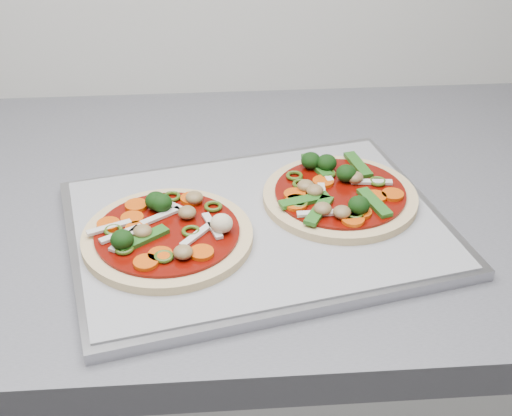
{
  "coord_description": "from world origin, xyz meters",
  "views": [
    {
      "loc": [
        0.18,
        0.57,
        1.36
      ],
      "look_at": [
        0.23,
        1.22,
        0.93
      ],
      "focal_mm": 50.0,
      "sensor_mm": 36.0,
      "label": 1
    }
  ],
  "objects": [
    {
      "name": "pizza_right",
      "position": [
        0.33,
        1.25,
        0.92
      ],
      "size": [
        0.2,
        0.2,
        0.03
      ],
      "rotation": [
        0.0,
        0.0,
        0.13
      ],
      "color": "tan",
      "rests_on": "parchment"
    },
    {
      "name": "parchment",
      "position": [
        0.23,
        1.22,
        0.91
      ],
      "size": [
        0.44,
        0.36,
        0.0
      ],
      "primitive_type": "cube",
      "rotation": [
        0.0,
        0.0,
        0.21
      ],
      "color": "#A3A4A9",
      "rests_on": "baking_tray"
    },
    {
      "name": "baking_tray",
      "position": [
        0.23,
        1.22,
        0.91
      ],
      "size": [
        0.46,
        0.38,
        0.01
      ],
      "primitive_type": "cube",
      "rotation": [
        0.0,
        0.0,
        0.22
      ],
      "color": "#9D9DA2",
      "rests_on": "countertop"
    },
    {
      "name": "countertop",
      "position": [
        0.0,
        1.3,
        0.88
      ],
      "size": [
        3.6,
        0.6,
        0.04
      ],
      "primitive_type": "cube",
      "color": "slate",
      "rests_on": "base_cabinet"
    },
    {
      "name": "pizza_left",
      "position": [
        0.13,
        1.19,
        0.92
      ],
      "size": [
        0.19,
        0.19,
        0.03
      ],
      "rotation": [
        0.0,
        0.0,
        -0.03
      ],
      "color": "tan",
      "rests_on": "parchment"
    }
  ]
}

